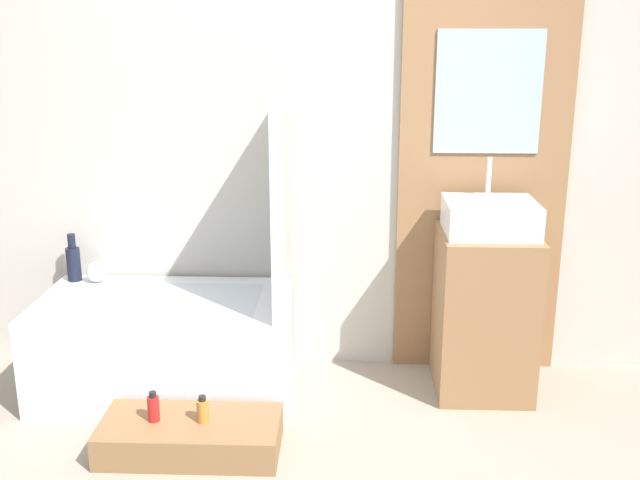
{
  "coord_description": "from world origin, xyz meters",
  "views": [
    {
      "loc": [
        0.28,
        -2.26,
        1.8
      ],
      "look_at": [
        0.16,
        0.71,
        0.94
      ],
      "focal_mm": 42.0,
      "sensor_mm": 36.0,
      "label": 1
    }
  ],
  "objects_px": {
    "vase_tall_dark": "(73,262)",
    "bottle_soap_primary": "(154,408)",
    "sink": "(490,217)",
    "wooden_step_bench": "(191,436)",
    "vase_round_light": "(97,272)",
    "bathtub": "(165,344)",
    "bottle_soap_secondary": "(203,410)"
  },
  "relations": [
    {
      "from": "bathtub",
      "to": "sink",
      "type": "relative_size",
      "value": 2.84
    },
    {
      "from": "wooden_step_bench",
      "to": "vase_round_light",
      "type": "relative_size",
      "value": 7.22
    },
    {
      "from": "vase_round_light",
      "to": "wooden_step_bench",
      "type": "bearing_deg",
      "value": -51.71
    },
    {
      "from": "bottle_soap_primary",
      "to": "bottle_soap_secondary",
      "type": "xyz_separation_m",
      "value": [
        0.21,
        0.0,
        -0.01
      ]
    },
    {
      "from": "sink",
      "to": "vase_tall_dark",
      "type": "xyz_separation_m",
      "value": [
        -2.13,
        0.18,
        -0.31
      ]
    },
    {
      "from": "vase_round_light",
      "to": "bottle_soap_secondary",
      "type": "relative_size",
      "value": 0.89
    },
    {
      "from": "wooden_step_bench",
      "to": "vase_round_light",
      "type": "xyz_separation_m",
      "value": [
        -0.64,
        0.81,
        0.47
      ]
    },
    {
      "from": "vase_round_light",
      "to": "sink",
      "type": "bearing_deg",
      "value": -4.61
    },
    {
      "from": "sink",
      "to": "vase_tall_dark",
      "type": "height_order",
      "value": "sink"
    },
    {
      "from": "wooden_step_bench",
      "to": "sink",
      "type": "xyz_separation_m",
      "value": [
        1.36,
        0.65,
        0.83
      ]
    },
    {
      "from": "sink",
      "to": "vase_round_light",
      "type": "bearing_deg",
      "value": 175.39
    },
    {
      "from": "bottle_soap_secondary",
      "to": "bathtub",
      "type": "bearing_deg",
      "value": 117.68
    },
    {
      "from": "wooden_step_bench",
      "to": "sink",
      "type": "distance_m",
      "value": 1.72
    },
    {
      "from": "bottle_soap_primary",
      "to": "bathtub",
      "type": "bearing_deg",
      "value": 98.43
    },
    {
      "from": "wooden_step_bench",
      "to": "vase_tall_dark",
      "type": "relative_size",
      "value": 3.05
    },
    {
      "from": "bathtub",
      "to": "vase_tall_dark",
      "type": "xyz_separation_m",
      "value": [
        -0.53,
        0.26,
        0.35
      ]
    },
    {
      "from": "wooden_step_bench",
      "to": "vase_tall_dark",
      "type": "height_order",
      "value": "vase_tall_dark"
    },
    {
      "from": "vase_tall_dark",
      "to": "bottle_soap_primary",
      "type": "distance_m",
      "value": 1.1
    },
    {
      "from": "bathtub",
      "to": "vase_tall_dark",
      "type": "relative_size",
      "value": 4.84
    },
    {
      "from": "sink",
      "to": "bottle_soap_secondary",
      "type": "xyz_separation_m",
      "value": [
        -1.3,
        -0.65,
        -0.7
      ]
    },
    {
      "from": "vase_round_light",
      "to": "bottle_soap_secondary",
      "type": "xyz_separation_m",
      "value": [
        0.7,
        -0.81,
        -0.35
      ]
    },
    {
      "from": "bathtub",
      "to": "vase_tall_dark",
      "type": "height_order",
      "value": "vase_tall_dark"
    },
    {
      "from": "bathtub",
      "to": "sink",
      "type": "xyz_separation_m",
      "value": [
        1.6,
        0.09,
        0.66
      ]
    },
    {
      "from": "sink",
      "to": "bathtub",
      "type": "bearing_deg",
      "value": -176.94
    },
    {
      "from": "vase_tall_dark",
      "to": "bottle_soap_secondary",
      "type": "xyz_separation_m",
      "value": [
        0.83,
        -0.83,
        -0.4
      ]
    },
    {
      "from": "bathtub",
      "to": "wooden_step_bench",
      "type": "relative_size",
      "value": 1.59
    },
    {
      "from": "bathtub",
      "to": "vase_round_light",
      "type": "xyz_separation_m",
      "value": [
        -0.4,
        0.25,
        0.3
      ]
    },
    {
      "from": "vase_tall_dark",
      "to": "bottle_soap_secondary",
      "type": "bearing_deg",
      "value": -45.17
    },
    {
      "from": "wooden_step_bench",
      "to": "bottle_soap_secondary",
      "type": "xyz_separation_m",
      "value": [
        0.06,
        0.0,
        0.13
      ]
    },
    {
      "from": "wooden_step_bench",
      "to": "vase_round_light",
      "type": "distance_m",
      "value": 1.14
    },
    {
      "from": "wooden_step_bench",
      "to": "vase_round_light",
      "type": "height_order",
      "value": "vase_round_light"
    },
    {
      "from": "wooden_step_bench",
      "to": "sink",
      "type": "relative_size",
      "value": 1.79
    }
  ]
}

